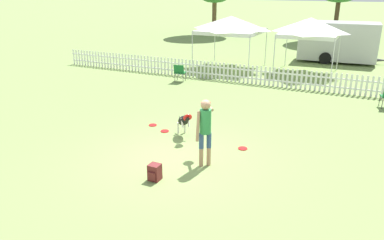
{
  "coord_description": "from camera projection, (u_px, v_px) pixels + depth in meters",
  "views": [
    {
      "loc": [
        4.13,
        -7.86,
        4.25
      ],
      "look_at": [
        -0.04,
        0.79,
        0.82
      ],
      "focal_mm": 35.0,
      "sensor_mm": 36.0,
      "label": 1
    }
  ],
  "objects": [
    {
      "name": "ground_plane",
      "position": [
        180.0,
        159.0,
        9.79
      ],
      "size": [
        240.0,
        240.0,
        0.0
      ],
      "primitive_type": "plane",
      "color": "olive"
    },
    {
      "name": "handler_person",
      "position": [
        205.0,
        124.0,
        9.12
      ],
      "size": [
        0.63,
        1.12,
        1.73
      ],
      "rotation": [
        0.0,
        0.0,
        0.74
      ],
      "color": "tan",
      "rests_on": "ground_plane"
    },
    {
      "name": "leaping_dog",
      "position": [
        184.0,
        121.0,
        11.06
      ],
      "size": [
        0.85,
        0.91,
        0.87
      ],
      "rotation": [
        0.0,
        0.0,
        -2.41
      ],
      "color": "black",
      "rests_on": "ground_plane"
    },
    {
      "name": "frisbee_near_handler",
      "position": [
        153.0,
        125.0,
        12.15
      ],
      "size": [
        0.26,
        0.26,
        0.02
      ],
      "color": "red",
      "rests_on": "ground_plane"
    },
    {
      "name": "frisbee_near_dog",
      "position": [
        165.0,
        131.0,
        11.65
      ],
      "size": [
        0.26,
        0.26,
        0.02
      ],
      "color": "red",
      "rests_on": "ground_plane"
    },
    {
      "name": "frisbee_midfield",
      "position": [
        243.0,
        148.0,
        10.4
      ],
      "size": [
        0.26,
        0.26,
        0.02
      ],
      "color": "red",
      "rests_on": "ground_plane"
    },
    {
      "name": "backpack_on_grass",
      "position": [
        155.0,
        172.0,
        8.67
      ],
      "size": [
        0.26,
        0.29,
        0.39
      ],
      "color": "maroon",
      "rests_on": "ground_plane"
    },
    {
      "name": "picket_fence",
      "position": [
        267.0,
        76.0,
        16.93
      ],
      "size": [
        22.94,
        0.04,
        0.86
      ],
      "color": "white",
      "rests_on": "ground_plane"
    },
    {
      "name": "folding_chair_center",
      "position": [
        180.0,
        71.0,
        17.54
      ],
      "size": [
        0.57,
        0.58,
        0.84
      ],
      "rotation": [
        0.0,
        0.0,
        3.33
      ],
      "color": "#333338",
      "rests_on": "ground_plane"
    },
    {
      "name": "canopy_tent_main",
      "position": [
        310.0,
        27.0,
        18.76
      ],
      "size": [
        2.82,
        2.82,
        2.81
      ],
      "color": "silver",
      "rests_on": "ground_plane"
    },
    {
      "name": "canopy_tent_secondary",
      "position": [
        231.0,
        25.0,
        19.99
      ],
      "size": [
        3.16,
        3.16,
        2.78
      ],
      "color": "silver",
      "rests_on": "ground_plane"
    },
    {
      "name": "equipment_trailer",
      "position": [
        338.0,
        41.0,
        22.13
      ],
      "size": [
        5.19,
        2.45,
        2.31
      ],
      "rotation": [
        0.0,
        0.0,
        0.05
      ],
      "color": "#B7B7B7",
      "rests_on": "ground_plane"
    }
  ]
}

